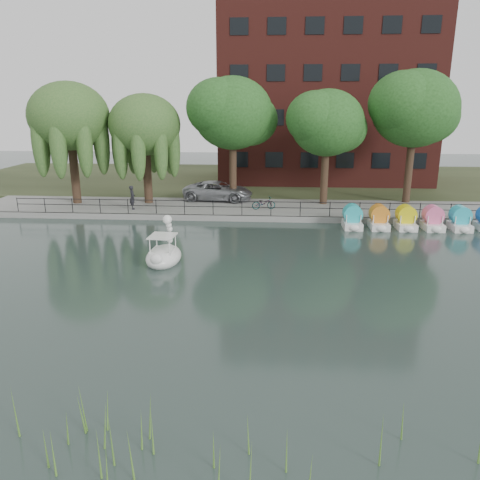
# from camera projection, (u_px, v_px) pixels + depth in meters

# --- Properties ---
(ground_plane) EXTENTS (120.00, 120.00, 0.00)m
(ground_plane) POSITION_uv_depth(u_px,v_px,m) (222.00, 296.00, 19.73)
(ground_plane) COLOR #394943
(promenade) EXTENTS (40.00, 6.00, 0.40)m
(promenade) POSITION_uv_depth(u_px,v_px,m) (244.00, 209.00, 35.00)
(promenade) COLOR gray
(promenade) RESTS_ON ground_plane
(kerb) EXTENTS (40.00, 0.25, 0.40)m
(kerb) POSITION_uv_depth(u_px,v_px,m) (242.00, 218.00, 32.17)
(kerb) COLOR gray
(kerb) RESTS_ON ground_plane
(land_strip) EXTENTS (60.00, 22.00, 0.36)m
(land_strip) POSITION_uv_depth(u_px,v_px,m) (252.00, 180.00, 48.41)
(land_strip) COLOR #47512D
(land_strip) RESTS_ON ground_plane
(railing) EXTENTS (32.00, 0.05, 1.00)m
(railing) POSITION_uv_depth(u_px,v_px,m) (242.00, 204.00, 32.10)
(railing) COLOR black
(railing) RESTS_ON promenade
(apartment_building) EXTENTS (20.00, 10.07, 18.00)m
(apartment_building) POSITION_uv_depth(u_px,v_px,m) (325.00, 87.00, 45.34)
(apartment_building) COLOR #4C1E16
(apartment_building) RESTS_ON land_strip
(willow_left) EXTENTS (5.88, 5.88, 9.01)m
(willow_left) POSITION_uv_depth(u_px,v_px,m) (69.00, 117.00, 34.45)
(willow_left) COLOR #473323
(willow_left) RESTS_ON promenade
(willow_mid) EXTENTS (5.32, 5.32, 8.15)m
(willow_mid) POSITION_uv_depth(u_px,v_px,m) (145.00, 125.00, 34.75)
(willow_mid) COLOR #473323
(willow_mid) RESTS_ON promenade
(broadleaf_center) EXTENTS (6.00, 6.00, 9.25)m
(broadleaf_center) POSITION_uv_depth(u_px,v_px,m) (233.00, 114.00, 35.05)
(broadleaf_center) COLOR #473323
(broadleaf_center) RESTS_ON promenade
(broadleaf_right) EXTENTS (5.40, 5.40, 8.32)m
(broadleaf_right) POSITION_uv_depth(u_px,v_px,m) (327.00, 124.00, 34.30)
(broadleaf_right) COLOR #473323
(broadleaf_right) RESTS_ON promenade
(broadleaf_far) EXTENTS (6.30, 6.30, 9.71)m
(broadleaf_far) POSITION_uv_depth(u_px,v_px,m) (415.00, 109.00, 34.55)
(broadleaf_far) COLOR #473323
(broadleaf_far) RESTS_ON promenade
(minivan) EXTENTS (3.45, 6.48, 1.73)m
(minivan) POSITION_uv_depth(u_px,v_px,m) (218.00, 189.00, 36.96)
(minivan) COLOR gray
(minivan) RESTS_ON promenade
(bicycle) EXTENTS (0.99, 1.81, 1.00)m
(bicycle) POSITION_uv_depth(u_px,v_px,m) (264.00, 202.00, 33.93)
(bicycle) COLOR gray
(bicycle) RESTS_ON promenade
(pedestrian) EXTENTS (0.71, 0.84, 1.98)m
(pedestrian) POSITION_uv_depth(u_px,v_px,m) (132.00, 196.00, 33.82)
(pedestrian) COLOR black
(pedestrian) RESTS_ON promenade
(swan_boat) EXTENTS (1.88, 2.85, 2.29)m
(swan_boat) POSITION_uv_depth(u_px,v_px,m) (164.00, 253.00, 23.77)
(swan_boat) COLOR white
(swan_boat) RESTS_ON ground_plane
(pedal_boat_row) EXTENTS (11.35, 1.70, 1.40)m
(pedal_boat_row) POSITION_uv_depth(u_px,v_px,m) (433.00, 220.00, 30.00)
(pedal_boat_row) COLOR white
(pedal_boat_row) RESTS_ON ground_plane
(reed_bank) EXTENTS (24.00, 2.40, 1.20)m
(reed_bank) POSITION_uv_depth(u_px,v_px,m) (266.00, 442.00, 10.34)
(reed_bank) COLOR #669938
(reed_bank) RESTS_ON ground_plane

